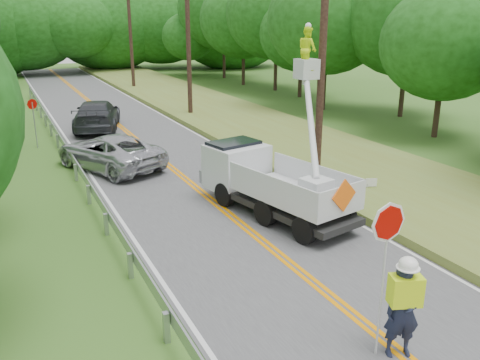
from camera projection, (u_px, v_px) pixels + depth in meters
name	position (u px, v px, depth m)	size (l,w,h in m)	color
ground	(356.00, 318.00, 11.31)	(140.00, 140.00, 0.00)	#315B1B
road	(165.00, 162.00, 23.30)	(7.20, 96.00, 0.03)	#474749
guardrail	(71.00, 156.00, 22.24)	(0.18, 48.00, 0.77)	#9CA0A4
utility_poles	(234.00, 40.00, 26.32)	(1.60, 43.30, 10.00)	black
tall_grass_verge	(296.00, 144.00, 26.19)	(7.00, 96.00, 0.30)	olive
treeline_right	(314.00, 20.00, 37.96)	(12.52, 52.49, 11.46)	#332319
treeline_horizon	(60.00, 25.00, 58.21)	(57.93, 15.17, 11.82)	#16410E
flagger	(403.00, 304.00, 9.72)	(1.22, 0.69, 3.24)	#191E33
bucket_truck	(265.00, 166.00, 17.67)	(4.85, 6.41, 6.07)	black
suv_silver	(109.00, 152.00, 22.15)	(2.54, 5.50, 1.53)	#B7B8BF
suv_darkgrey	(97.00, 115.00, 29.90)	(2.41, 5.93, 1.72)	#33363B
stop_sign_permanent	(34.00, 116.00, 25.37)	(0.50, 0.24, 2.53)	#9CA0A4
yard_sign	(371.00, 183.00, 18.97)	(0.43, 0.17, 0.65)	white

